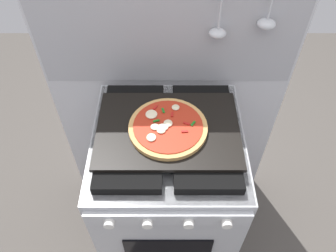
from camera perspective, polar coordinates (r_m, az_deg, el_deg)
ground_plane at (r=2.05m, az=-0.00°, el=-17.21°), size 4.00×4.00×0.00m
kitchen_backsplash at (r=1.59m, az=0.07°, el=5.85°), size 1.10×0.09×1.55m
stove at (r=1.64m, az=0.00°, el=-10.96°), size 0.60×0.64×0.90m
baking_tray at (r=1.27m, az=-0.00°, el=-0.53°), size 0.54×0.38×0.02m
pizza_left at (r=1.25m, az=0.13°, el=-0.18°), size 0.30×0.30×0.03m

